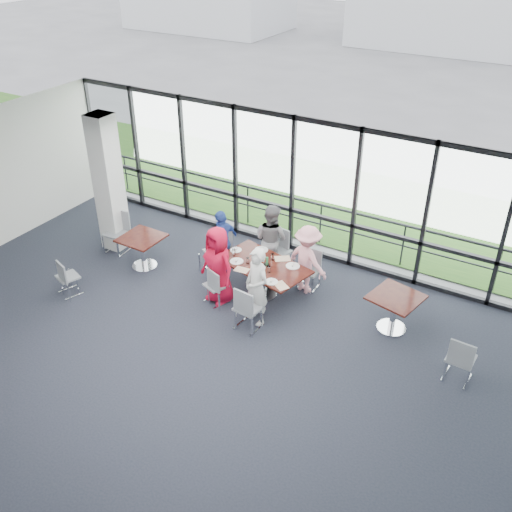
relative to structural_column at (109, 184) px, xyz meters
The scene contains 38 objects.
floor 4.96m from the structural_column, 39.81° to the right, with size 12.00×10.00×0.02m, color #1D212C.
ceiling 4.95m from the structural_column, 39.81° to the right, with size 12.00×10.00×0.04m, color white.
curtain_wall_back 4.12m from the structural_column, 29.05° to the left, with size 12.00×0.10×3.20m, color white.
structural_column is the anchor object (origin of this frame).
apron 8.04m from the structural_column, 62.78° to the left, with size 80.00×70.00×0.02m, color slate.
grass_strip 6.36m from the structural_column, 54.25° to the left, with size 80.00×5.00×0.01m, color #265420.
guard_rail 4.57m from the structural_column, 35.84° to the left, with size 0.06×0.06×12.00m, color #2D2D33.
main_table 4.13m from the structural_column, ahead, with size 2.03×1.42×0.75m.
side_table_left 1.56m from the structural_column, 18.73° to the right, with size 0.88×0.88×0.75m.
side_table_right 6.76m from the structural_column, ahead, with size 1.03×1.03×0.75m.
diner_near_left 3.45m from the structural_column, 10.28° to the right, with size 0.81×0.53×1.65m, color #B90B28.
diner_near_right 4.48m from the structural_column, 10.78° to the right, with size 0.58×0.43×1.60m, color silver.
diner_far_left 3.88m from the structural_column, 13.38° to the left, with size 0.78×0.48×1.61m, color slate.
diner_far_right 4.81m from the structural_column, ahead, with size 0.97×0.50×1.50m, color #FFA4AE.
diner_end 2.95m from the structural_column, ahead, with size 0.88×0.48×1.50m, color #28459C.
chair_main_nl 3.59m from the structural_column, 12.10° to the right, with size 0.40×0.40×0.82m, color gray, non-canonical shape.
chair_main_nr 4.58m from the structural_column, 14.24° to the right, with size 0.45×0.45×0.93m, color gray, non-canonical shape.
chair_main_fl 4.11m from the structural_column, 14.81° to the left, with size 0.45×0.45×0.91m, color gray, non-canonical shape.
chair_main_fr 4.90m from the structural_column, ahead, with size 0.40×0.40×0.83m, color gray, non-canonical shape.
chair_main_end 2.87m from the structural_column, ahead, with size 0.43×0.43×0.88m, color gray, non-canonical shape.
chair_spare_la 2.38m from the structural_column, 75.44° to the right, with size 0.40×0.40×0.82m, color gray, non-canonical shape.
chair_spare_lb 1.16m from the structural_column, 42.02° to the right, with size 0.47×0.47×0.96m, color gray, non-canonical shape.
chair_spare_r 8.19m from the structural_column, ahead, with size 0.44×0.44×0.90m, color gray, non-canonical shape.
plate_nl 3.60m from the structural_column, ahead, with size 0.28×0.28×0.01m, color white.
plate_nr 4.57m from the structural_column, ahead, with size 0.25×0.25×0.01m, color white.
plate_fl 3.82m from the structural_column, ahead, with size 0.29×0.29×0.01m, color white.
plate_fr 4.64m from the structural_column, ahead, with size 0.28×0.28×0.01m, color white.
plate_end 3.36m from the structural_column, ahead, with size 0.24×0.24×0.01m, color white.
tumbler_a 3.81m from the structural_column, ahead, with size 0.06×0.06×0.13m, color white.
tumbler_b 4.33m from the structural_column, ahead, with size 0.07×0.07×0.13m, color white.
tumbler_c 4.17m from the structural_column, ahead, with size 0.07×0.07×0.14m, color white.
tumbler_d 3.41m from the structural_column, ahead, with size 0.07×0.07×0.15m, color white.
menu_a 3.86m from the structural_column, ahead, with size 0.28×0.20×0.00m, color silver.
menu_b 4.78m from the structural_column, ahead, with size 0.30×0.21×0.00m, color silver.
menu_c 4.34m from the structural_column, ahead, with size 0.32×0.22×0.00m, color silver.
condiment_caddy 4.17m from the structural_column, ahead, with size 0.10×0.07×0.04m, color black.
ketchup_bottle 4.05m from the structural_column, ahead, with size 0.06×0.06×0.18m, color #951C00.
green_bottle 4.17m from the structural_column, ahead, with size 0.05×0.05×0.20m, color #2A7A45.
Camera 1 is at (5.18, -5.46, 6.88)m, focal length 40.00 mm.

